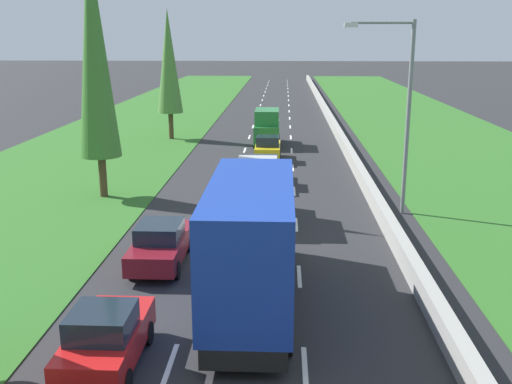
{
  "coord_description": "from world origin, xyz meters",
  "views": [
    {
      "loc": [
        1.13,
        1.25,
        8.27
      ],
      "look_at": [
        -0.32,
        32.43,
        0.08
      ],
      "focal_mm": 41.78,
      "sensor_mm": 36.0,
      "label": 1
    }
  ],
  "objects_px": {
    "green_van_centre_lane": "(267,127)",
    "poplar_tree_second": "(94,48)",
    "red_hatchback_left_lane": "(106,338)",
    "blue_box_truck_centre_lane": "(253,239)",
    "maroon_sedan_left_lane": "(161,244)",
    "silver_van_centre_lane": "(257,191)",
    "poplar_tree_third": "(169,62)",
    "yellow_hatchback_centre_lane": "(268,148)",
    "street_light_mast": "(401,104)",
    "silver_sedan_centre_lane": "(264,171)"
  },
  "relations": [
    {
      "from": "blue_box_truck_centre_lane",
      "to": "silver_van_centre_lane",
      "type": "xyz_separation_m",
      "value": [
        -0.27,
        8.85,
        -0.78
      ]
    },
    {
      "from": "street_light_mast",
      "to": "poplar_tree_third",
      "type": "bearing_deg",
      "value": 125.38
    },
    {
      "from": "silver_van_centre_lane",
      "to": "blue_box_truck_centre_lane",
      "type": "bearing_deg",
      "value": -88.26
    },
    {
      "from": "poplar_tree_second",
      "to": "silver_sedan_centre_lane",
      "type": "bearing_deg",
      "value": 20.03
    },
    {
      "from": "poplar_tree_third",
      "to": "maroon_sedan_left_lane",
      "type": "bearing_deg",
      "value": -80.25
    },
    {
      "from": "poplar_tree_third",
      "to": "yellow_hatchback_centre_lane",
      "type": "bearing_deg",
      "value": -45.52
    },
    {
      "from": "green_van_centre_lane",
      "to": "red_hatchback_left_lane",
      "type": "bearing_deg",
      "value": -95.59
    },
    {
      "from": "blue_box_truck_centre_lane",
      "to": "silver_sedan_centre_lane",
      "type": "height_order",
      "value": "blue_box_truck_centre_lane"
    },
    {
      "from": "blue_box_truck_centre_lane",
      "to": "maroon_sedan_left_lane",
      "type": "bearing_deg",
      "value": 137.62
    },
    {
      "from": "silver_sedan_centre_lane",
      "to": "green_van_centre_lane",
      "type": "xyz_separation_m",
      "value": [
        -0.17,
        12.74,
        0.59
      ]
    },
    {
      "from": "yellow_hatchback_centre_lane",
      "to": "green_van_centre_lane",
      "type": "distance_m",
      "value": 5.85
    },
    {
      "from": "yellow_hatchback_centre_lane",
      "to": "poplar_tree_third",
      "type": "distance_m",
      "value": 12.93
    },
    {
      "from": "maroon_sedan_left_lane",
      "to": "green_van_centre_lane",
      "type": "bearing_deg",
      "value": 82.71
    },
    {
      "from": "poplar_tree_second",
      "to": "street_light_mast",
      "type": "height_order",
      "value": "poplar_tree_second"
    },
    {
      "from": "maroon_sedan_left_lane",
      "to": "street_light_mast",
      "type": "bearing_deg",
      "value": 35.6
    },
    {
      "from": "silver_van_centre_lane",
      "to": "yellow_hatchback_centre_lane",
      "type": "xyz_separation_m",
      "value": [
        0.13,
        13.84,
        -0.56
      ]
    },
    {
      "from": "silver_van_centre_lane",
      "to": "silver_sedan_centre_lane",
      "type": "bearing_deg",
      "value": 89.28
    },
    {
      "from": "street_light_mast",
      "to": "poplar_tree_second",
      "type": "bearing_deg",
      "value": 171.09
    },
    {
      "from": "poplar_tree_second",
      "to": "street_light_mast",
      "type": "relative_size",
      "value": 1.47
    },
    {
      "from": "blue_box_truck_centre_lane",
      "to": "yellow_hatchback_centre_lane",
      "type": "distance_m",
      "value": 22.73
    },
    {
      "from": "street_light_mast",
      "to": "silver_van_centre_lane",
      "type": "bearing_deg",
      "value": -166.99
    },
    {
      "from": "green_van_centre_lane",
      "to": "poplar_tree_second",
      "type": "bearing_deg",
      "value": -117.47
    },
    {
      "from": "street_light_mast",
      "to": "red_hatchback_left_lane",
      "type": "bearing_deg",
      "value": -124.6
    },
    {
      "from": "blue_box_truck_centre_lane",
      "to": "silver_van_centre_lane",
      "type": "bearing_deg",
      "value": 91.74
    },
    {
      "from": "maroon_sedan_left_lane",
      "to": "poplar_tree_third",
      "type": "height_order",
      "value": "poplar_tree_third"
    },
    {
      "from": "red_hatchback_left_lane",
      "to": "maroon_sedan_left_lane",
      "type": "xyz_separation_m",
      "value": [
        -0.05,
        7.2,
        -0.02
      ]
    },
    {
      "from": "green_van_centre_lane",
      "to": "poplar_tree_third",
      "type": "xyz_separation_m",
      "value": [
        -8.01,
        2.55,
        4.87
      ]
    },
    {
      "from": "silver_van_centre_lane",
      "to": "maroon_sedan_left_lane",
      "type": "bearing_deg",
      "value": -120.75
    },
    {
      "from": "maroon_sedan_left_lane",
      "to": "silver_van_centre_lane",
      "type": "xyz_separation_m",
      "value": [
        3.32,
        5.58,
        0.59
      ]
    },
    {
      "from": "silver_van_centre_lane",
      "to": "red_hatchback_left_lane",
      "type": "bearing_deg",
      "value": -104.33
    },
    {
      "from": "silver_van_centre_lane",
      "to": "silver_sedan_centre_lane",
      "type": "xyz_separation_m",
      "value": [
        0.09,
        6.92,
        -0.59
      ]
    },
    {
      "from": "maroon_sedan_left_lane",
      "to": "silver_sedan_centre_lane",
      "type": "bearing_deg",
      "value": 74.76
    },
    {
      "from": "blue_box_truck_centre_lane",
      "to": "poplar_tree_second",
      "type": "relative_size",
      "value": 0.71
    },
    {
      "from": "poplar_tree_third",
      "to": "street_light_mast",
      "type": "height_order",
      "value": "poplar_tree_third"
    },
    {
      "from": "red_hatchback_left_lane",
      "to": "blue_box_truck_centre_lane",
      "type": "relative_size",
      "value": 0.41
    },
    {
      "from": "red_hatchback_left_lane",
      "to": "street_light_mast",
      "type": "distance_m",
      "value": 17.92
    },
    {
      "from": "red_hatchback_left_lane",
      "to": "street_light_mast",
      "type": "xyz_separation_m",
      "value": [
        9.86,
        14.3,
        4.4
      ]
    },
    {
      "from": "blue_box_truck_centre_lane",
      "to": "poplar_tree_third",
      "type": "distance_m",
      "value": 32.42
    },
    {
      "from": "yellow_hatchback_centre_lane",
      "to": "green_van_centre_lane",
      "type": "bearing_deg",
      "value": 92.12
    },
    {
      "from": "yellow_hatchback_centre_lane",
      "to": "street_light_mast",
      "type": "xyz_separation_m",
      "value": [
        6.47,
        -12.32,
        4.4
      ]
    },
    {
      "from": "green_van_centre_lane",
      "to": "poplar_tree_third",
      "type": "height_order",
      "value": "poplar_tree_third"
    },
    {
      "from": "red_hatchback_left_lane",
      "to": "poplar_tree_third",
      "type": "distance_m",
      "value": 35.74
    },
    {
      "from": "maroon_sedan_left_lane",
      "to": "green_van_centre_lane",
      "type": "distance_m",
      "value": 25.45
    },
    {
      "from": "red_hatchback_left_lane",
      "to": "blue_box_truck_centre_lane",
      "type": "distance_m",
      "value": 5.45
    },
    {
      "from": "yellow_hatchback_centre_lane",
      "to": "poplar_tree_second",
      "type": "xyz_separation_m",
      "value": [
        -8.43,
        -9.98,
        6.85
      ]
    },
    {
      "from": "maroon_sedan_left_lane",
      "to": "silver_van_centre_lane",
      "type": "relative_size",
      "value": 0.92
    },
    {
      "from": "red_hatchback_left_lane",
      "to": "green_van_centre_lane",
      "type": "xyz_separation_m",
      "value": [
        3.18,
        32.44,
        0.56
      ]
    },
    {
      "from": "silver_van_centre_lane",
      "to": "street_light_mast",
      "type": "relative_size",
      "value": 0.54
    },
    {
      "from": "silver_van_centre_lane",
      "to": "poplar_tree_second",
      "type": "distance_m",
      "value": 11.11
    },
    {
      "from": "poplar_tree_third",
      "to": "blue_box_truck_centre_lane",
      "type": "bearing_deg",
      "value": -74.93
    }
  ]
}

